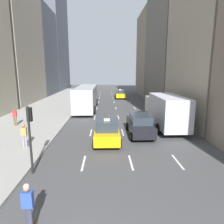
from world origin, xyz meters
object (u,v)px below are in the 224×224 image
(box_truck, at_px, (165,110))
(taxi_second, at_px, (107,131))
(city_bus, at_px, (86,97))
(sedan_black_near, at_px, (140,125))
(skateboarder, at_px, (28,205))
(taxi_lead, at_px, (120,94))
(pedestrian_far_walking, at_px, (15,116))
(pedestrian_mid_block, at_px, (24,134))
(traffic_light_pole, at_px, (30,129))

(box_truck, bearing_deg, taxi_second, -144.01)
(taxi_second, bearing_deg, city_bus, 101.63)
(sedan_black_near, bearing_deg, taxi_second, -150.14)
(skateboarder, bearing_deg, box_truck, 57.09)
(box_truck, bearing_deg, sedan_black_near, -138.70)
(taxi_lead, height_order, pedestrian_far_walking, taxi_lead)
(skateboarder, relative_size, pedestrian_mid_block, 1.06)
(box_truck, bearing_deg, taxi_lead, 97.47)
(pedestrian_far_walking, bearing_deg, sedan_black_near, -13.77)
(taxi_second, relative_size, sedan_black_near, 0.93)
(city_bus, distance_m, pedestrian_far_walking, 11.03)
(skateboarder, xyz_separation_m, pedestrian_far_walking, (-6.22, 13.13, 0.10))
(taxi_lead, bearing_deg, skateboarder, -99.07)
(city_bus, bearing_deg, taxi_second, -78.37)
(city_bus, bearing_deg, pedestrian_far_walking, -123.33)
(taxi_lead, height_order, traffic_light_pole, traffic_light_pole)
(taxi_second, height_order, box_truck, box_truck)
(taxi_second, height_order, pedestrian_far_walking, taxi_second)
(box_truck, height_order, pedestrian_mid_block, box_truck)
(pedestrian_mid_block, relative_size, pedestrian_far_walking, 1.00)
(taxi_lead, xyz_separation_m, pedestrian_far_walking, (-11.66, -20.95, 0.19))
(taxi_second, height_order, traffic_light_pole, traffic_light_pole)
(city_bus, distance_m, pedestrian_mid_block, 15.27)
(taxi_second, bearing_deg, taxi_lead, 83.71)
(sedan_black_near, height_order, skateboarder, sedan_black_near)
(pedestrian_mid_block, relative_size, traffic_light_pole, 0.46)
(taxi_lead, height_order, sedan_black_near, taxi_lead)
(pedestrian_far_walking, bearing_deg, taxi_lead, 60.90)
(city_bus, distance_m, traffic_light_pole, 18.35)
(box_truck, xyz_separation_m, pedestrian_mid_block, (-11.27, -5.39, -0.64))
(taxi_lead, bearing_deg, taxi_second, -96.29)
(pedestrian_mid_block, height_order, traffic_light_pole, traffic_light_pole)
(city_bus, bearing_deg, sedan_black_near, -65.03)
(sedan_black_near, bearing_deg, city_bus, 114.97)
(city_bus, bearing_deg, pedestrian_mid_block, -100.82)
(box_truck, bearing_deg, traffic_light_pole, -137.62)
(city_bus, xyz_separation_m, pedestrian_mid_block, (-2.86, -14.98, -0.72))
(taxi_lead, height_order, skateboarder, taxi_lead)
(sedan_black_near, distance_m, pedestrian_mid_block, 8.97)
(taxi_lead, relative_size, city_bus, 0.38)
(city_bus, height_order, box_truck, city_bus)
(city_bus, xyz_separation_m, pedestrian_far_walking, (-6.05, -9.20, -0.72))
(taxi_second, xyz_separation_m, sedan_black_near, (2.80, 1.61, 0.03))
(pedestrian_far_walking, bearing_deg, box_truck, -1.57)
(skateboarder, relative_size, traffic_light_pole, 0.48)
(skateboarder, distance_m, pedestrian_mid_block, 7.94)
(sedan_black_near, xyz_separation_m, pedestrian_far_walking, (-11.66, 2.86, 0.16))
(city_bus, relative_size, traffic_light_pole, 3.22)
(taxi_second, distance_m, city_bus, 13.98)
(city_bus, distance_m, box_truck, 12.76)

